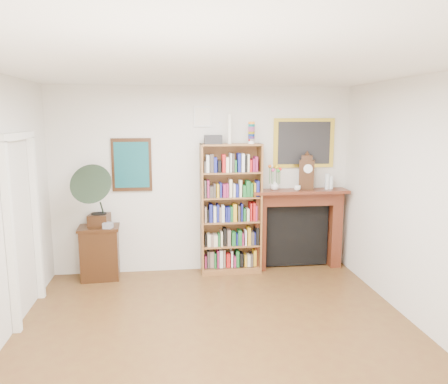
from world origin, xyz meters
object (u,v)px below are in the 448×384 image
flower_vase (275,185)px  bottle_right (331,183)px  side_cabinet (100,253)px  gramophone (96,192)px  teacup (297,188)px  bookshelf (231,202)px  cd_stack (108,225)px  fireplace (298,221)px  mantel_clock (307,173)px  bottle_left (327,181)px

flower_vase → bottle_right: bearing=-0.9°
side_cabinet → gramophone: bearing=-90.0°
side_cabinet → gramophone: (0.01, -0.11, 0.91)m
teacup → bottle_right: bottle_right is taller
bookshelf → flower_vase: 0.71m
cd_stack → flower_vase: flower_vase is taller
fireplace → flower_vase: (-0.39, -0.03, 0.58)m
mantel_clock → fireplace: bearing=174.5°
gramophone → cd_stack: size_ratio=7.70×
bookshelf → bottle_left: bearing=-0.0°
bookshelf → bottle_right: (1.56, 0.03, 0.25)m
side_cabinet → teacup: (2.94, -0.00, 0.90)m
cd_stack → bottle_left: bearing=3.3°
teacup → flower_vase: bearing=164.6°
teacup → bottle_left: size_ratio=0.41×
bottle_left → side_cabinet: bearing=-178.7°
gramophone → flower_vase: 2.61m
bottle_left → bottle_right: 0.07m
fireplace → flower_vase: 0.70m
flower_vase → fireplace: bearing=5.1°
bookshelf → mantel_clock: bookshelf is taller
bookshelf → gramophone: size_ratio=2.44×
cd_stack → gramophone: bearing=177.7°
cd_stack → mantel_clock: 3.03m
bottle_right → fireplace: bearing=174.5°
cd_stack → mantel_clock: size_ratio=0.23×
side_cabinet → teacup: bearing=-3.4°
bookshelf → bottle_left: size_ratio=9.39×
fireplace → teacup: teacup is taller
gramophone → bottle_right: bearing=9.5°
fireplace → flower_vase: flower_vase is taller
gramophone → flower_vase: (2.60, 0.20, 0.02)m
gramophone → bottle_left: (3.42, 0.18, 0.06)m
mantel_clock → bottle_right: size_ratio=2.62×
flower_vase → bottle_left: (0.82, -0.01, 0.05)m
cd_stack → side_cabinet: bearing=142.2°
bookshelf → flower_vase: bookshelf is taller
gramophone → bottle_left: size_ratio=3.85×
teacup → bookshelf: bearing=177.1°
side_cabinet → gramophone: size_ratio=0.85×
mantel_clock → side_cabinet: bearing=-160.5°
bookshelf → gramophone: bearing=-176.4°
bookshelf → mantel_clock: (1.17, 0.03, 0.41)m
fireplace → gramophone: (-2.99, -0.23, 0.57)m
side_cabinet → mantel_clock: 3.29m
side_cabinet → bottle_left: size_ratio=3.27×
side_cabinet → teacup: size_ratio=7.94×
teacup → bottle_right: 0.56m
bookshelf → side_cabinet: bookshelf is taller
gramophone → cd_stack: (0.14, -0.01, -0.48)m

